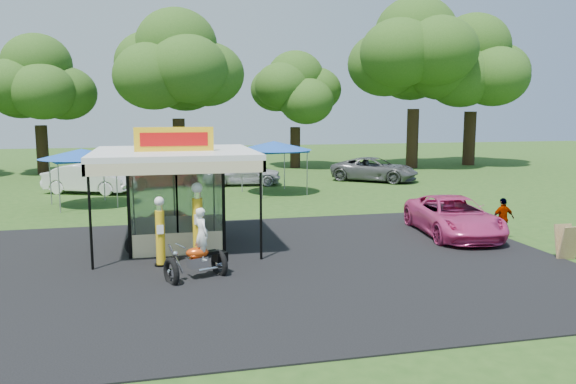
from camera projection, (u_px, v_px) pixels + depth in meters
name	position (u px, v px, depth m)	size (l,w,h in m)	color
ground	(258.00, 285.00, 15.37)	(120.00, 120.00, 0.00)	#264917
asphalt_apron	(246.00, 265.00, 17.29)	(20.00, 14.00, 0.04)	black
gas_station_kiosk	(175.00, 196.00, 19.47)	(5.40, 5.40, 4.18)	white
gas_pump_left	(160.00, 233.00, 16.98)	(0.40, 0.40, 2.17)	black
gas_pump_right	(198.00, 224.00, 17.57)	(0.47, 0.47, 2.52)	black
motorcycle	(200.00, 251.00, 15.79)	(1.87, 1.41, 2.12)	black
spare_tires	(137.00, 245.00, 18.34)	(0.90, 0.68, 0.73)	black
a_frame_sign	(567.00, 242.00, 17.89)	(0.63, 0.57, 1.11)	#593819
kiosk_car	(174.00, 221.00, 21.78)	(1.13, 2.82, 0.96)	gold
pink_sedan	(453.00, 216.00, 21.27)	(2.45, 5.32, 1.48)	#D2397C
spectator_east_b	(503.00, 219.00, 20.68)	(0.90, 0.38, 1.54)	gray
bg_car_a	(89.00, 179.00, 32.09)	(1.77, 5.07, 1.67)	white
bg_car_b	(157.00, 175.00, 34.53)	(2.15, 5.28, 1.53)	#A10C10
bg_car_c	(241.00, 172.00, 35.51)	(1.98, 4.93, 1.68)	#ACACB1
bg_car_d	(375.00, 169.00, 37.57)	(2.64, 5.71, 1.59)	#545557
tent_west	(82.00, 154.00, 27.56)	(4.09, 4.09, 2.86)	gray
tent_east	(274.00, 146.00, 31.73)	(4.29, 4.29, 3.00)	gray
oak_far_b	(38.00, 87.00, 40.96)	(8.38, 8.38, 10.00)	black
oak_far_c	(177.00, 73.00, 40.25)	(9.88, 9.88, 11.64)	black
oak_far_d	(295.00, 95.00, 45.60)	(7.78, 7.78, 9.27)	black
oak_far_e	(415.00, 62.00, 45.21)	(11.25, 11.25, 13.40)	black
oak_far_f	(472.00, 71.00, 47.63)	(10.38, 10.38, 12.51)	black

